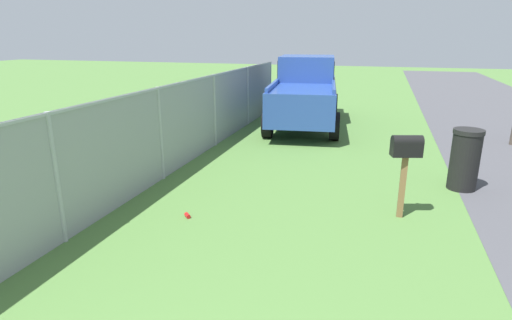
# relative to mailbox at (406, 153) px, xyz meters

# --- Properties ---
(mailbox) EXTENTS (0.31, 0.48, 1.30)m
(mailbox) POSITION_rel_mailbox_xyz_m (0.00, 0.00, 0.00)
(mailbox) COLOR brown
(mailbox) RESTS_ON ground
(pickup_truck) EXTENTS (5.71, 2.59, 2.09)m
(pickup_truck) POSITION_rel_mailbox_xyz_m (6.56, 2.70, 0.08)
(pickup_truck) COLOR #284793
(pickup_truck) RESTS_ON ground
(trash_bin) EXTENTS (0.52, 0.52, 1.12)m
(trash_bin) POSITION_rel_mailbox_xyz_m (1.61, -1.12, -0.47)
(trash_bin) COLOR black
(trash_bin) RESTS_ON ground
(fence_section) EXTENTS (13.69, 0.07, 1.80)m
(fence_section) POSITION_rel_mailbox_xyz_m (1.90, 4.41, -0.06)
(fence_section) COLOR #9EA3A8
(fence_section) RESTS_ON ground
(litter_can_far_scatter) EXTENTS (0.13, 0.13, 0.07)m
(litter_can_far_scatter) POSITION_rel_mailbox_xyz_m (-1.00, 3.15, -0.99)
(litter_can_far_scatter) COLOR red
(litter_can_far_scatter) RESTS_ON ground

